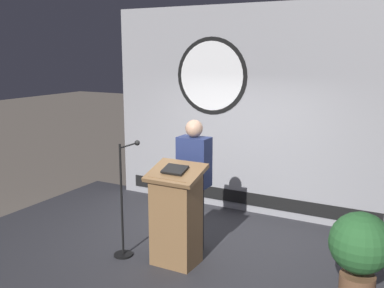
{
  "coord_description": "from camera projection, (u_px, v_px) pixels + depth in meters",
  "views": [
    {
      "loc": [
        2.59,
        -4.69,
        2.84
      ],
      "look_at": [
        -0.01,
        0.1,
        1.71
      ],
      "focal_mm": 42.16,
      "sensor_mm": 36.0,
      "label": 1
    }
  ],
  "objects": [
    {
      "name": "ground_plane",
      "position": [
        189.0,
        275.0,
        5.82
      ],
      "size": [
        40.0,
        40.0,
        0.0
      ],
      "primitive_type": "plane",
      "color": "#6B6056"
    },
    {
      "name": "stage_platform",
      "position": [
        189.0,
        264.0,
        5.79
      ],
      "size": [
        6.4,
        4.0,
        0.3
      ],
      "primitive_type": "cube",
      "color": "#333338",
      "rests_on": "ground"
    },
    {
      "name": "banner_display",
      "position": [
        245.0,
        111.0,
        7.02
      ],
      "size": [
        4.68,
        0.12,
        3.24
      ],
      "color": "#9E9EA3",
      "rests_on": "stage_platform"
    },
    {
      "name": "podium",
      "position": [
        176.0,
        217.0,
        5.38
      ],
      "size": [
        0.64,
        0.49,
        1.24
      ],
      "color": "olive",
      "rests_on": "stage_platform"
    },
    {
      "name": "speaker_person",
      "position": [
        194.0,
        184.0,
        5.75
      ],
      "size": [
        0.4,
        0.26,
        1.7
      ],
      "color": "black",
      "rests_on": "stage_platform"
    },
    {
      "name": "microphone_stand",
      "position": [
        125.0,
        217.0,
        5.64
      ],
      "size": [
        0.24,
        0.51,
        1.44
      ],
      "color": "black",
      "rests_on": "stage_platform"
    },
    {
      "name": "potted_plant",
      "position": [
        360.0,
        249.0,
        4.53
      ],
      "size": [
        0.62,
        0.62,
        0.96
      ],
      "color": "brown",
      "rests_on": "stage_platform"
    }
  ]
}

